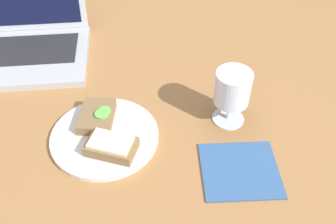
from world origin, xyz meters
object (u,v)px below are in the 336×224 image
at_px(sandwich_with_cheese, 111,146).
at_px(napkin, 240,170).
at_px(plate, 105,136).
at_px(sandwich_with_cucumber, 97,116).
at_px(laptop, 25,37).
at_px(wine_glass, 232,90).

distance_m(sandwich_with_cheese, napkin, 0.26).
xyz_separation_m(plate, sandwich_with_cheese, (0.02, -0.05, 0.02)).
distance_m(sandwich_with_cucumber, napkin, 0.32).
xyz_separation_m(laptop, napkin, (0.48, -0.46, -0.04)).
distance_m(wine_glass, napkin, 0.17).
bearing_deg(plate, sandwich_with_cheese, -70.35).
xyz_separation_m(sandwich_with_cucumber, napkin, (0.28, -0.16, -0.02)).
bearing_deg(plate, napkin, -22.89).
distance_m(sandwich_with_cheese, laptop, 0.45).
bearing_deg(laptop, sandwich_with_cucumber, -56.40).
distance_m(plate, napkin, 0.29).
bearing_deg(napkin, laptop, 136.46).
height_order(sandwich_with_cucumber, napkin, sandwich_with_cucumber).
height_order(laptop, napkin, laptop).
bearing_deg(sandwich_with_cucumber, wine_glass, -2.80).
height_order(wine_glass, laptop, laptop).
distance_m(laptop, napkin, 0.66).
bearing_deg(plate, laptop, 121.90).
bearing_deg(sandwich_with_cheese, wine_glass, 16.52).
bearing_deg(napkin, wine_glass, 87.21).
bearing_deg(wine_glass, sandwich_with_cheese, -163.48).
bearing_deg(laptop, sandwich_with_cheese, -59.39).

